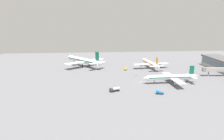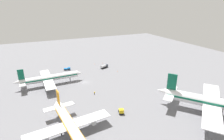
{
  "view_description": "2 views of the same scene",
  "coord_description": "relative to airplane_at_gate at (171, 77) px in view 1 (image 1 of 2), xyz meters",
  "views": [
    {
      "loc": [
        -149.67,
        33.74,
        43.35
      ],
      "look_at": [
        11.47,
        19.06,
        6.39
      ],
      "focal_mm": 36.53,
      "sensor_mm": 36.0,
      "label": 1
    },
    {
      "loc": [
        98.28,
        -26.65,
        45.15
      ],
      "look_at": [
        -5.21,
        20.32,
        3.08
      ],
      "focal_mm": 29.07,
      "sensor_mm": 36.0,
      "label": 2
    }
  ],
  "objects": [
    {
      "name": "fuel_truck",
      "position": [
        -14.0,
        40.02,
        -2.92
      ],
      "size": [
        4.39,
        6.51,
        2.5
      ],
      "rotation": [
        0.0,
        0.0,
        2.01
      ],
      "color": "black",
      "rests_on": "ground"
    },
    {
      "name": "baggage_tug",
      "position": [
        43.41,
        24.67,
        -3.15
      ],
      "size": [
        3.65,
        3.07,
        2.3
      ],
      "rotation": [
        0.0,
        0.0,
        5.95
      ],
      "color": "black",
      "rests_on": "ground"
    },
    {
      "name": "airplane_distant",
      "position": [
        60.73,
        60.51,
        1.33
      ],
      "size": [
        42.4,
        37.17,
        15.5
      ],
      "rotation": [
        0.0,
        0.0,
        0.68
      ],
      "color": "white",
      "rests_on": "ground"
    },
    {
      "name": "jet_bridge",
      "position": [
        16.1,
        -39.74,
        0.83
      ],
      "size": [
        5.34,
        19.85,
        6.74
      ],
      "rotation": [
        0.0,
        0.0,
        1.44
      ],
      "color": "#9E9993",
      "rests_on": "ground"
    },
    {
      "name": "safety_cone_near_gate",
      "position": [
        -25.21,
        36.52,
        -4.0
      ],
      "size": [
        0.44,
        0.44,
        0.6
      ],
      "primitive_type": "cone",
      "color": "#EA590C",
      "rests_on": "ground"
    },
    {
      "name": "ground",
      "position": [
        4.96,
        19.75,
        -4.3
      ],
      "size": [
        288.0,
        288.0,
        0.0
      ],
      "primitive_type": "plane",
      "color": "slate"
    },
    {
      "name": "airplane_at_gate",
      "position": [
        0.0,
        0.0,
        0.0
      ],
      "size": [
        31.12,
        38.88,
        11.84
      ],
      "rotation": [
        0.0,
        0.0,
        1.6
      ],
      "color": "white",
      "rests_on": "ground"
    },
    {
      "name": "ground_crew_worker",
      "position": [
        21.97,
        19.83,
        -3.45
      ],
      "size": [
        0.41,
        0.58,
        1.67
      ],
      "rotation": [
        0.0,
        0.0,
        3.06
      ],
      "color": "#1E2338",
      "rests_on": "ground"
    },
    {
      "name": "safety_cone_mid_apron",
      "position": [
        -25.24,
        43.18,
        -4.0
      ],
      "size": [
        0.44,
        0.44,
        0.6
      ],
      "primitive_type": "cone",
      "color": "#EA590C",
      "rests_on": "ground"
    },
    {
      "name": "safety_cone_far_side",
      "position": [
        -3.08,
        45.68,
        -4.0
      ],
      "size": [
        0.44,
        0.44,
        0.6
      ],
      "primitive_type": "cone",
      "color": "#EA590C",
      "rests_on": "ground"
    },
    {
      "name": "pushback_tractor",
      "position": [
        -21.14,
        14.46,
        -3.33
      ],
      "size": [
        3.26,
        4.77,
        1.9
      ],
      "rotation": [
        0.0,
        0.0,
        1.27
      ],
      "color": "black",
      "rests_on": "ground"
    },
    {
      "name": "airplane_taxiing",
      "position": [
        48.87,
        1.63,
        0.03
      ],
      "size": [
        39.18,
        31.59,
        11.92
      ],
      "rotation": [
        0.0,
        0.0,
        0.11
      ],
      "color": "white",
      "rests_on": "ground"
    }
  ]
}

